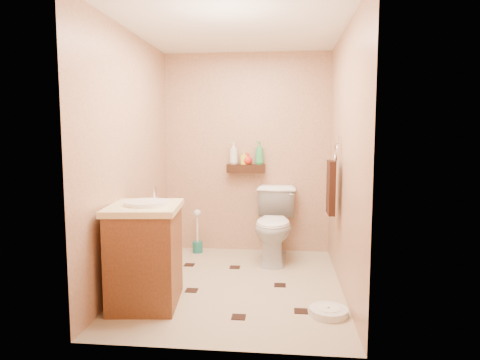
# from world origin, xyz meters

# --- Properties ---
(ground) EXTENTS (2.50, 2.50, 0.00)m
(ground) POSITION_xyz_m (0.00, 0.00, 0.00)
(ground) COLOR tan
(ground) RESTS_ON ground
(wall_back) EXTENTS (2.00, 0.04, 2.40)m
(wall_back) POSITION_xyz_m (0.00, 1.25, 1.20)
(wall_back) COLOR tan
(wall_back) RESTS_ON ground
(wall_front) EXTENTS (2.00, 0.04, 2.40)m
(wall_front) POSITION_xyz_m (0.00, -1.25, 1.20)
(wall_front) COLOR tan
(wall_front) RESTS_ON ground
(wall_left) EXTENTS (0.04, 2.50, 2.40)m
(wall_left) POSITION_xyz_m (-1.00, 0.00, 1.20)
(wall_left) COLOR tan
(wall_left) RESTS_ON ground
(wall_right) EXTENTS (0.04, 2.50, 2.40)m
(wall_right) POSITION_xyz_m (1.00, 0.00, 1.20)
(wall_right) COLOR tan
(wall_right) RESTS_ON ground
(ceiling) EXTENTS (2.00, 2.50, 0.02)m
(ceiling) POSITION_xyz_m (0.00, 0.00, 2.40)
(ceiling) COLOR white
(ceiling) RESTS_ON wall_back
(wall_shelf) EXTENTS (0.46, 0.14, 0.10)m
(wall_shelf) POSITION_xyz_m (0.00, 1.17, 1.02)
(wall_shelf) COLOR #341D0E
(wall_shelf) RESTS_ON wall_back
(floor_accents) EXTENTS (1.28, 1.39, 0.01)m
(floor_accents) POSITION_xyz_m (0.02, -0.06, 0.00)
(floor_accents) COLOR black
(floor_accents) RESTS_ON ground
(toilet) EXTENTS (0.49, 0.82, 0.82)m
(toilet) POSITION_xyz_m (0.36, 0.83, 0.41)
(toilet) COLOR white
(toilet) RESTS_ON ground
(vanity) EXTENTS (0.65, 0.76, 0.98)m
(vanity) POSITION_xyz_m (-0.70, -0.52, 0.44)
(vanity) COLOR brown
(vanity) RESTS_ON ground
(bathroom_scale) EXTENTS (0.37, 0.37, 0.06)m
(bathroom_scale) POSITION_xyz_m (0.82, -0.61, 0.03)
(bathroom_scale) COLOR silver
(bathroom_scale) RESTS_ON ground
(toilet_brush) EXTENTS (0.12, 0.12, 0.53)m
(toilet_brush) POSITION_xyz_m (-0.58, 1.06, 0.19)
(toilet_brush) COLOR #1B6C60
(toilet_brush) RESTS_ON ground
(towel_ring) EXTENTS (0.12, 0.30, 0.76)m
(towel_ring) POSITION_xyz_m (0.91, 0.25, 0.95)
(towel_ring) COLOR silver
(towel_ring) RESTS_ON wall_right
(toilet_paper) EXTENTS (0.12, 0.11, 0.12)m
(toilet_paper) POSITION_xyz_m (-0.94, 0.65, 0.60)
(toilet_paper) COLOR silver
(toilet_paper) RESTS_ON wall_left
(bottle_a) EXTENTS (0.13, 0.13, 0.27)m
(bottle_a) POSITION_xyz_m (-0.15, 1.17, 1.20)
(bottle_a) COLOR silver
(bottle_a) RESTS_ON wall_shelf
(bottle_b) EXTENTS (0.08, 0.08, 0.16)m
(bottle_b) POSITION_xyz_m (-0.03, 1.17, 1.15)
(bottle_b) COLOR gold
(bottle_b) RESTS_ON wall_shelf
(bottle_c) EXTENTS (0.14, 0.14, 0.14)m
(bottle_c) POSITION_xyz_m (0.02, 1.17, 1.14)
(bottle_c) COLOR red
(bottle_c) RESTS_ON wall_shelf
(bottle_d) EXTENTS (0.15, 0.15, 0.28)m
(bottle_d) POSITION_xyz_m (0.16, 1.17, 1.21)
(bottle_d) COLOR #339B56
(bottle_d) RESTS_ON wall_shelf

